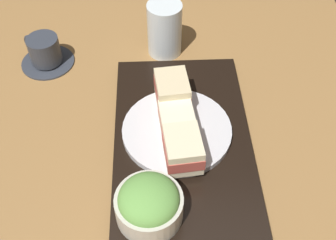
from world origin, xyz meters
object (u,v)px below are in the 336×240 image
(sandwich_far, at_px, (174,91))
(salad_bowl, at_px, (152,203))
(drinking_glass, at_px, (167,29))
(sandwich_near, at_px, (186,149))
(sandwich_plate, at_px, (179,130))
(coffee_cup, at_px, (47,52))
(sandwich_middle, at_px, (180,121))

(sandwich_far, relative_size, salad_bowl, 0.76)
(sandwich_far, bearing_deg, drinking_glass, 2.16)
(sandwich_near, relative_size, salad_bowl, 0.78)
(sandwich_far, bearing_deg, sandwich_near, -175.19)
(sandwich_plate, xyz_separation_m, coffee_cup, (0.24, 0.29, 0.01))
(salad_bowl, bearing_deg, sandwich_near, -31.07)
(sandwich_near, distance_m, coffee_cup, 0.43)
(sandwich_near, distance_m, sandwich_middle, 0.07)
(sandwich_plate, distance_m, sandwich_middle, 0.03)
(drinking_glass, bearing_deg, salad_bowl, 174.62)
(sandwich_plate, xyz_separation_m, sandwich_middle, (0.00, 0.00, 0.03))
(sandwich_far, height_order, coffee_cup, sandwich_far)
(coffee_cup, distance_m, drinking_glass, 0.28)
(sandwich_near, bearing_deg, coffee_cup, 43.52)
(sandwich_plate, distance_m, sandwich_far, 0.08)
(sandwich_near, distance_m, drinking_glass, 0.34)
(sandwich_middle, relative_size, salad_bowl, 0.80)
(sandwich_middle, bearing_deg, coffee_cup, 50.45)
(sandwich_middle, relative_size, drinking_glass, 0.71)
(sandwich_middle, height_order, drinking_glass, drinking_glass)
(sandwich_near, xyz_separation_m, sandwich_far, (0.14, 0.01, 0.00))
(sandwich_near, height_order, drinking_glass, drinking_glass)
(coffee_cup, bearing_deg, sandwich_near, -136.48)
(sandwich_plate, xyz_separation_m, salad_bowl, (-0.17, 0.06, 0.03))
(sandwich_far, bearing_deg, sandwich_middle, -175.19)
(sandwich_far, bearing_deg, coffee_cup, 59.52)
(coffee_cup, bearing_deg, sandwich_middle, -129.55)
(sandwich_plate, bearing_deg, sandwich_middle, 90.00)
(salad_bowl, bearing_deg, sandwich_middle, -17.65)
(drinking_glass, bearing_deg, sandwich_middle, -177.13)
(sandwich_near, xyz_separation_m, salad_bowl, (-0.10, 0.06, -0.01))
(sandwich_middle, distance_m, salad_bowl, 0.18)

